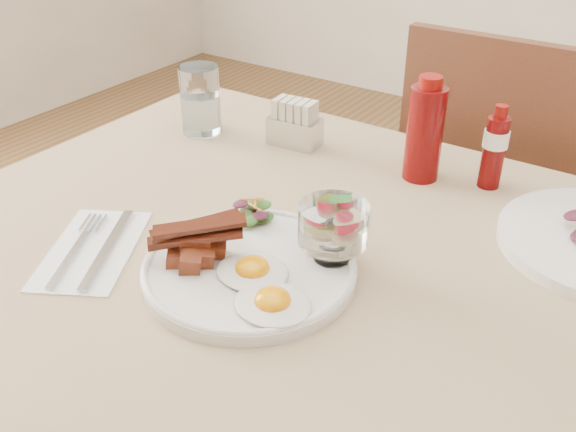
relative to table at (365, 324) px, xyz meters
name	(u,v)px	position (x,y,z in m)	size (l,w,h in m)	color
table	(365,324)	(0.00, 0.00, 0.00)	(1.33, 0.88, 0.75)	brown
chair_far	(502,209)	(0.00, 0.66, -0.14)	(0.42, 0.42, 0.93)	brown
main_plate	(250,269)	(-0.13, -0.09, 0.10)	(0.28, 0.28, 0.02)	white
fried_eggs	(262,285)	(-0.08, -0.13, 0.11)	(0.16, 0.13, 0.03)	silver
bacon_potato_pile	(196,243)	(-0.19, -0.12, 0.13)	(0.11, 0.11, 0.06)	maroon
side_salad	(253,214)	(-0.19, 0.00, 0.12)	(0.06, 0.06, 0.03)	#1D4412
fruit_cup	(333,225)	(-0.05, -0.02, 0.16)	(0.09, 0.09, 0.09)	white
ketchup_bottle	(425,132)	(-0.06, 0.29, 0.17)	(0.07, 0.07, 0.17)	#5B0506
hot_sauce_bottle	(494,148)	(0.05, 0.32, 0.16)	(0.05, 0.05, 0.14)	#5B0506
sugar_caddy	(295,126)	(-0.30, 0.28, 0.13)	(0.10, 0.06, 0.09)	#BBBBC0
water_glass	(201,104)	(-0.48, 0.23, 0.14)	(0.07, 0.07, 0.13)	white
napkin_cutlery	(93,249)	(-0.34, -0.17, 0.09)	(0.20, 0.23, 0.01)	white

